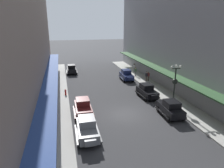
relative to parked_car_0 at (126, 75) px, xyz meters
name	(u,v)px	position (x,y,z in m)	size (l,w,h in m)	color
ground_plane	(125,114)	(-4.56, -13.54, -0.94)	(200.00, 200.00, 0.00)	#38383A
sidewalk_left	(57,121)	(-12.06, -13.54, -0.87)	(3.00, 60.00, 0.15)	#B7B5AD
sidewalk_right	(183,107)	(2.94, -13.54, -0.87)	(3.00, 60.00, 0.15)	#B7B5AD
building_row_right	(212,38)	(5.67, -13.54, 7.37)	(4.30, 60.00, 16.63)	#939399
parked_car_0	(126,75)	(0.00, 0.00, 0.00)	(2.25, 4.30, 1.84)	#19234C
parked_car_1	(147,91)	(0.07, -9.03, 0.00)	(2.30, 4.32, 1.84)	black
parked_car_2	(87,128)	(-9.31, -17.33, 0.00)	(2.19, 4.28, 1.84)	slate
parked_car_3	(170,108)	(0.23, -15.13, 0.00)	(2.31, 4.32, 1.84)	black
parked_car_4	(83,107)	(-9.16, -12.53, 0.00)	(2.17, 4.27, 1.84)	#591919
parked_car_5	(71,69)	(-9.33, 7.18, 0.00)	(2.14, 4.26, 1.84)	black
lamp_post_with_clock	(175,84)	(1.84, -12.95, 2.04)	(1.42, 0.44, 5.16)	black
fire_hydrant	(66,92)	(-10.91, -5.80, -0.38)	(0.24, 0.24, 0.82)	#B21E19
pedestrian_0	(135,72)	(2.35, 1.70, 0.07)	(0.36, 0.28, 1.67)	slate
pedestrian_1	(134,68)	(3.30, 4.99, 0.07)	(0.36, 0.28, 1.67)	slate
pedestrian_2	(146,76)	(2.99, -2.05, 0.07)	(0.36, 0.28, 1.67)	#4C4238
pedestrian_3	(148,76)	(3.36, -2.00, 0.05)	(0.36, 0.24, 1.64)	#4C4238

